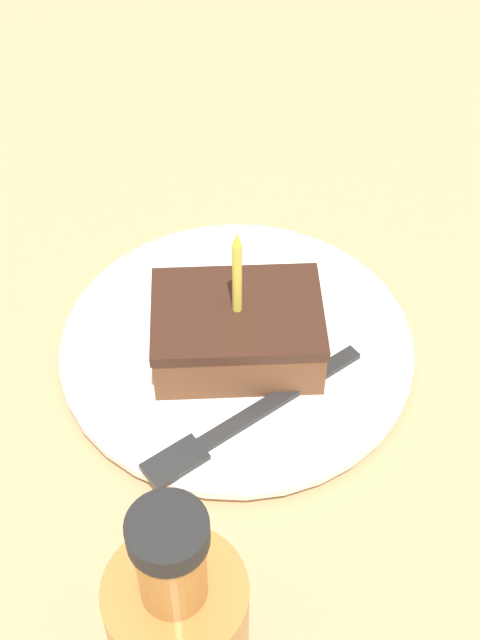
# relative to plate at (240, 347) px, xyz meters

# --- Properties ---
(ground_plane) EXTENTS (2.40, 2.40, 0.04)m
(ground_plane) POSITION_rel_plate_xyz_m (0.00, 0.00, -0.03)
(ground_plane) COLOR tan
(ground_plane) RESTS_ON ground
(plate) EXTENTS (0.28, 0.28, 0.02)m
(plate) POSITION_rel_plate_xyz_m (0.00, 0.00, 0.00)
(plate) COLOR white
(plate) RESTS_ON ground_plane
(cake_slice) EXTENTS (0.09, 0.13, 0.12)m
(cake_slice) POSITION_rel_plate_xyz_m (-0.01, 0.01, 0.03)
(cake_slice) COLOR brown
(cake_slice) RESTS_ON plate
(fork) EXTENTS (0.12, 0.17, 0.00)m
(fork) POSITION_rel_plate_xyz_m (-0.08, 0.00, 0.01)
(fork) COLOR #262626
(fork) RESTS_ON plate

